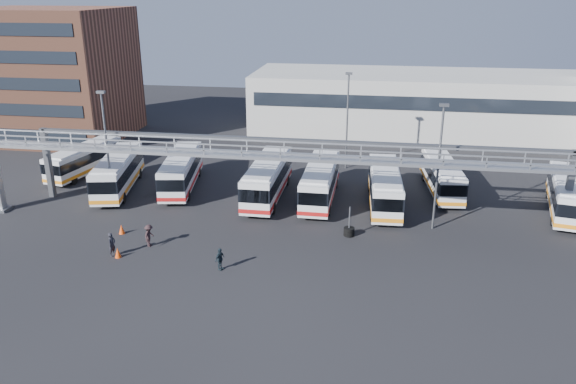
# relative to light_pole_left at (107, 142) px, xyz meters

# --- Properties ---
(ground) EXTENTS (140.00, 140.00, 0.00)m
(ground) POSITION_rel_light_pole_left_xyz_m (16.00, -8.00, -5.73)
(ground) COLOR black
(ground) RESTS_ON ground
(gantry) EXTENTS (51.40, 5.15, 7.10)m
(gantry) POSITION_rel_light_pole_left_xyz_m (16.00, -2.13, -0.22)
(gantry) COLOR #95989D
(gantry) RESTS_ON ground
(apartment_building) EXTENTS (18.00, 15.00, 16.00)m
(apartment_building) POSITION_rel_light_pole_left_xyz_m (-18.00, 22.00, 2.27)
(apartment_building) COLOR brown
(apartment_building) RESTS_ON ground
(warehouse) EXTENTS (42.00, 14.00, 8.00)m
(warehouse) POSITION_rel_light_pole_left_xyz_m (28.00, 30.00, -1.73)
(warehouse) COLOR #9E9E99
(warehouse) RESTS_ON ground
(light_pole_left) EXTENTS (0.70, 0.35, 10.21)m
(light_pole_left) POSITION_rel_light_pole_left_xyz_m (0.00, 0.00, 0.00)
(light_pole_left) COLOR #4C4F54
(light_pole_left) RESTS_ON ground
(light_pole_mid) EXTENTS (0.70, 0.35, 10.21)m
(light_pole_mid) POSITION_rel_light_pole_left_xyz_m (28.00, -1.00, 0.00)
(light_pole_mid) COLOR #4C4F54
(light_pole_mid) RESTS_ON ground
(light_pole_back) EXTENTS (0.70, 0.35, 10.21)m
(light_pole_back) POSITION_rel_light_pole_left_xyz_m (20.00, 14.00, 0.00)
(light_pole_back) COLOR #4C4F54
(light_pole_back) RESTS_ON ground
(bus_0) EXTENTS (3.99, 10.23, 3.03)m
(bus_0) POSITION_rel_light_pole_left_xyz_m (-6.65, 7.58, -4.05)
(bus_0) COLOR silver
(bus_0) RESTS_ON ground
(bus_1) EXTENTS (4.82, 11.49, 3.40)m
(bus_1) POSITION_rel_light_pole_left_xyz_m (-1.03, 3.57, -3.85)
(bus_1) COLOR silver
(bus_1) RESTS_ON ground
(bus_2) EXTENTS (4.33, 11.24, 3.33)m
(bus_2) POSITION_rel_light_pole_left_xyz_m (4.70, 5.11, -3.88)
(bus_2) COLOR silver
(bus_2) RESTS_ON ground
(bus_4) EXTENTS (2.72, 11.61, 3.52)m
(bus_4) POSITION_rel_light_pole_left_xyz_m (13.46, 3.77, -3.78)
(bus_4) COLOR silver
(bus_4) RESTS_ON ground
(bus_5) EXTENTS (2.65, 11.13, 3.38)m
(bus_5) POSITION_rel_light_pole_left_xyz_m (18.30, 3.91, -3.86)
(bus_5) COLOR silver
(bus_5) RESTS_ON ground
(bus_6) EXTENTS (3.09, 11.15, 3.35)m
(bus_6) POSITION_rel_light_pole_left_xyz_m (24.08, 3.49, -3.87)
(bus_6) COLOR silver
(bus_6) RESTS_ON ground
(bus_7) EXTENTS (3.36, 10.51, 3.14)m
(bus_7) POSITION_rel_light_pole_left_xyz_m (29.42, 7.81, -3.99)
(bus_7) COLOR silver
(bus_7) RESTS_ON ground
(bus_9) EXTENTS (4.51, 10.94, 3.24)m
(bus_9) POSITION_rel_light_pole_left_xyz_m (39.50, 4.25, -3.94)
(bus_9) COLOR silver
(bus_9) RESTS_ON ground
(pedestrian_a) EXTENTS (0.55, 0.73, 1.80)m
(pedestrian_a) POSITION_rel_light_pole_left_xyz_m (4.61, -9.74, -4.83)
(pedestrian_a) COLOR black
(pedestrian_a) RESTS_ON ground
(pedestrian_c) EXTENTS (0.71, 1.16, 1.74)m
(pedestrian_c) POSITION_rel_light_pole_left_xyz_m (6.65, -7.79, -4.86)
(pedestrian_c) COLOR black
(pedestrian_c) RESTS_ON ground
(pedestrian_d) EXTENTS (0.71, 1.02, 1.61)m
(pedestrian_d) POSITION_rel_light_pole_left_xyz_m (12.91, -10.56, -4.92)
(pedestrian_d) COLOR black
(pedestrian_d) RESTS_ON ground
(cone_left) EXTENTS (0.61, 0.61, 0.75)m
(cone_left) POSITION_rel_light_pole_left_xyz_m (5.09, -9.93, -5.35)
(cone_left) COLOR #E4440C
(cone_left) RESTS_ON ground
(cone_right) EXTENTS (0.57, 0.57, 0.76)m
(cone_right) POSITION_rel_light_pole_left_xyz_m (3.56, -5.98, -5.35)
(cone_right) COLOR #E4440C
(cone_right) RESTS_ON ground
(tire_stack) EXTENTS (0.86, 0.86, 2.45)m
(tire_stack) POSITION_rel_light_pole_left_xyz_m (21.39, -3.50, -5.31)
(tire_stack) COLOR black
(tire_stack) RESTS_ON ground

